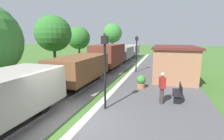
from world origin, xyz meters
name	(u,v)px	position (x,y,z in m)	size (l,w,h in m)	color
ground_plane	(74,126)	(0.00, 0.00, 0.00)	(160.00, 160.00, 0.00)	#3D6628
platform_slab	(150,137)	(3.20, 0.00, 0.12)	(6.00, 60.00, 0.25)	#4C4C4F
platform_edge_stripe	(82,122)	(0.40, 0.00, 0.25)	(0.36, 60.00, 0.01)	silver
track_ballast	(29,117)	(-2.40, 0.00, 0.06)	(3.80, 60.00, 0.12)	gray
rail_near	(41,116)	(-1.68, 0.00, 0.19)	(0.07, 60.00, 0.14)	slate
rail_far	(17,112)	(-3.12, 0.00, 0.19)	(0.07, 60.00, 0.14)	slate
freight_train	(108,58)	(-2.40, 11.70, 1.46)	(2.50, 32.60, 2.72)	gray
station_hut	(174,62)	(4.40, 9.37, 1.65)	(3.50, 5.80, 2.78)	#9E6B4C
bench_near_hut	(178,92)	(4.42, 3.87, 0.72)	(0.42, 1.50, 0.91)	black
person_waiting	(162,87)	(3.53, 3.07, 1.18)	(0.37, 0.44, 1.71)	#38332D
potted_planter	(141,81)	(2.11, 5.55, 0.72)	(0.64, 0.64, 0.92)	#9E6642
lamp_post_near	(105,58)	(0.88, 1.54, 2.80)	(0.28, 0.28, 3.70)	black
lamp_post_far	(137,47)	(0.88, 10.91, 2.80)	(0.28, 0.28, 3.70)	black
tree_trackside_far	(53,34)	(-7.09, 8.52, 4.13)	(3.58, 3.58, 5.93)	#4C3823
tree_field_left	(79,38)	(-8.58, 16.39, 3.68)	(3.32, 3.32, 5.36)	#4C3823
tree_field_distant	(112,33)	(-5.90, 24.45, 4.53)	(3.61, 3.61, 6.35)	#4C3823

